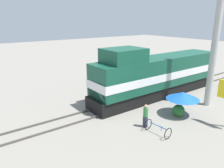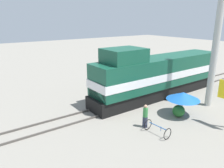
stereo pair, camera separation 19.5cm
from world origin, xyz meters
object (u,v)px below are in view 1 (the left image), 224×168
locomotive (156,75)px  person_bystander (146,115)px  utility_pole (216,37)px  bicycle (158,129)px  vendor_umbrella (183,96)px

locomotive → person_bystander: locomotive is taller
utility_pole → bicycle: size_ratio=6.80×
locomotive → person_bystander: (4.10, -5.44, -1.20)m
locomotive → bicycle: locomotive is taller
person_bystander → bicycle: person_bystander is taller
person_bystander → bicycle: size_ratio=0.98×
person_bystander → locomotive: bearing=127.0°
vendor_umbrella → bicycle: (0.94, -3.80, -1.26)m
utility_pole → person_bystander: (-0.28, -7.47, -5.06)m
vendor_umbrella → locomotive: bearing=159.1°
person_bystander → bicycle: (1.20, -0.02, -0.54)m
utility_pole → bicycle: (0.91, -7.49, -5.61)m
vendor_umbrella → bicycle: vendor_umbrella is taller
vendor_umbrella → bicycle: size_ratio=1.47×
utility_pole → person_bystander: size_ratio=6.93×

